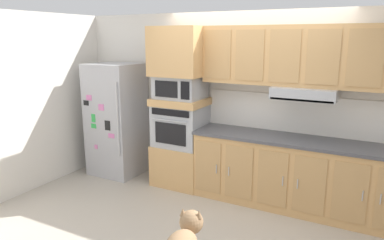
% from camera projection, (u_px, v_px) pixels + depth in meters
% --- Properties ---
extents(ground_plane, '(9.60, 9.60, 0.00)m').
position_uv_depth(ground_plane, '(219.00, 219.00, 4.35)').
color(ground_plane, '#B2A899').
extents(back_kitchen_wall, '(6.20, 0.12, 2.50)m').
position_uv_depth(back_kitchen_wall, '(252.00, 103.00, 5.02)').
color(back_kitchen_wall, silver).
rests_on(back_kitchen_wall, ground).
extents(side_panel_left, '(0.12, 7.10, 2.50)m').
position_uv_depth(side_panel_left, '(48.00, 99.00, 5.35)').
color(side_panel_left, silver).
rests_on(side_panel_left, ground).
extents(refrigerator, '(0.76, 0.73, 1.76)m').
position_uv_depth(refrigerator, '(117.00, 119.00, 5.69)').
color(refrigerator, '#ADADB2').
rests_on(refrigerator, ground).
extents(oven_base_cabinet, '(0.74, 0.62, 0.60)m').
position_uv_depth(oven_base_cabinet, '(181.00, 164.00, 5.36)').
color(oven_base_cabinet, tan).
rests_on(oven_base_cabinet, ground).
extents(built_in_oven, '(0.70, 0.62, 0.60)m').
position_uv_depth(built_in_oven, '(181.00, 125.00, 5.23)').
color(built_in_oven, '#A8AAAF').
rests_on(built_in_oven, oven_base_cabinet).
extents(appliance_mid_shelf, '(0.74, 0.62, 0.10)m').
position_uv_depth(appliance_mid_shelf, '(181.00, 102.00, 5.15)').
color(appliance_mid_shelf, tan).
rests_on(appliance_mid_shelf, built_in_oven).
extents(microwave, '(0.64, 0.54, 0.32)m').
position_uv_depth(microwave, '(180.00, 87.00, 5.10)').
color(microwave, '#A8AAAF').
rests_on(microwave, appliance_mid_shelf).
extents(appliance_upper_cabinet, '(0.74, 0.62, 0.68)m').
position_uv_depth(appliance_upper_cabinet, '(180.00, 51.00, 4.99)').
color(appliance_upper_cabinet, tan).
rests_on(appliance_upper_cabinet, microwave).
extents(lower_cabinet_run, '(3.07, 0.63, 0.88)m').
position_uv_depth(lower_cabinet_run, '(314.00, 178.00, 4.46)').
color(lower_cabinet_run, tan).
rests_on(lower_cabinet_run, ground).
extents(countertop_slab, '(3.11, 0.64, 0.04)m').
position_uv_depth(countertop_slab, '(317.00, 143.00, 4.36)').
color(countertop_slab, '#4C4C51').
rests_on(countertop_slab, lower_cabinet_run).
extents(backsplash_panel, '(3.11, 0.02, 0.50)m').
position_uv_depth(backsplash_panel, '(322.00, 117.00, 4.55)').
color(backsplash_panel, white).
rests_on(backsplash_panel, countertop_slab).
extents(upper_cabinet_with_hood, '(3.07, 0.48, 0.88)m').
position_uv_depth(upper_cabinet_with_hood, '(324.00, 59.00, 4.24)').
color(upper_cabinet_with_hood, tan).
rests_on(upper_cabinet_with_hood, backsplash_panel).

